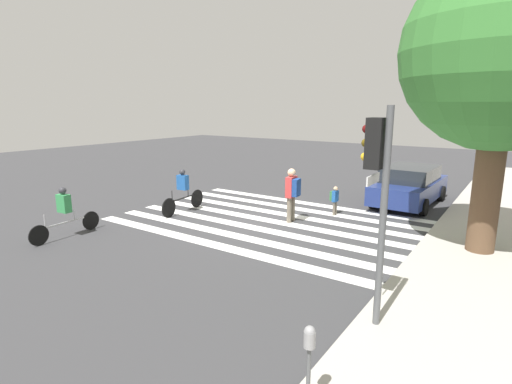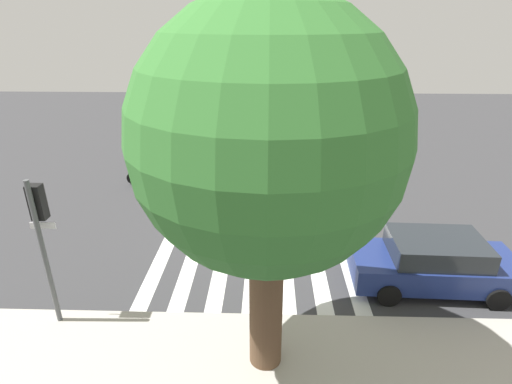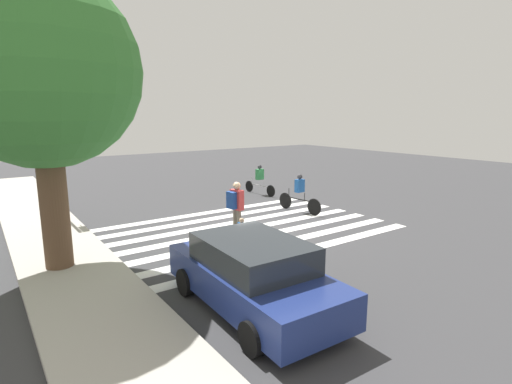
% 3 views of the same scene
% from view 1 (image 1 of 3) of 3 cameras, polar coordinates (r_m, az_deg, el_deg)
% --- Properties ---
extents(ground_plane, '(60.00, 60.00, 0.00)m').
position_cam_1_polar(ground_plane, '(14.03, 1.76, -4.07)').
color(ground_plane, '#38383A').
extents(sidewalk_curb, '(36.00, 2.50, 0.14)m').
position_cam_1_polar(sidewalk_curb, '(12.03, 27.97, -8.02)').
color(sidewalk_curb, '#ADA89E').
rests_on(sidewalk_curb, ground_plane).
extents(crosswalk_stripes, '(6.46, 10.00, 0.01)m').
position_cam_1_polar(crosswalk_stripes, '(14.03, 1.76, -4.06)').
color(crosswalk_stripes, white).
rests_on(crosswalk_stripes, ground_plane).
extents(traffic_light, '(0.60, 0.50, 3.95)m').
position_cam_1_polar(traffic_light, '(6.94, 16.98, 1.98)').
color(traffic_light, '#515456').
rests_on(traffic_light, ground_plane).
extents(parking_meter, '(0.15, 0.15, 1.26)m').
position_cam_1_polar(parking_meter, '(5.44, 7.61, -21.34)').
color(parking_meter, '#515456').
rests_on(parking_meter, ground_plane).
extents(street_tree, '(4.89, 4.89, 7.68)m').
position_cam_1_polar(street_tree, '(11.85, 31.90, 16.53)').
color(street_tree, brown).
rests_on(street_tree, ground_plane).
extents(pedestrian_adult_tall_backpack, '(0.54, 0.46, 1.86)m').
position_cam_1_polar(pedestrian_adult_tall_backpack, '(13.63, 5.21, 0.13)').
color(pedestrian_adult_tall_backpack, '#6B6051').
rests_on(pedestrian_adult_tall_backpack, ground_plane).
extents(pedestrian_adult_blue_shirt, '(0.30, 0.26, 1.07)m').
position_cam_1_polar(pedestrian_adult_blue_shirt, '(14.85, 11.16, -0.88)').
color(pedestrian_adult_blue_shirt, '#6B6051').
rests_on(pedestrian_adult_blue_shirt, ground_plane).
extents(cyclist_mid_street, '(2.36, 0.42, 1.57)m').
position_cam_1_polar(cyclist_mid_street, '(13.36, -25.68, -2.33)').
color(cyclist_mid_street, black).
rests_on(cyclist_mid_street, ground_plane).
extents(cyclist_near_curb, '(2.38, 0.42, 1.65)m').
position_cam_1_polar(cyclist_near_curb, '(15.13, -10.39, 0.34)').
color(cyclist_near_curb, black).
rests_on(cyclist_near_curb, ground_plane).
extents(car_parked_silver_sedan, '(4.66, 2.22, 1.56)m').
position_cam_1_polar(car_parked_silver_sedan, '(17.25, 21.08, 0.90)').
color(car_parked_silver_sedan, navy).
rests_on(car_parked_silver_sedan, ground_plane).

